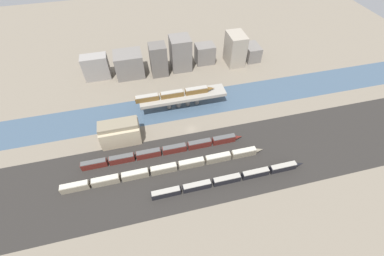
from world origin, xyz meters
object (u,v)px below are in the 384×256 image
Objects in this scene: train_yard_near at (230,179)px; train_yard_mid at (167,168)px; train_on_bridge at (175,94)px; train_yard_far at (164,151)px; warehouse_building at (120,132)px.

train_yard_near is 0.76× the size of train_yard_mid.
train_on_bridge is 45.25m from train_yard_mid.
train_yard_mid is 10.41m from train_yard_far.
train_on_bridge is at bearing 73.22° from train_yard_mid.
train_on_bridge is 0.57× the size of train_yard_far.
train_on_bridge reaches higher than train_yard_near.
warehouse_building is (-32.18, -18.42, -3.83)m from train_on_bridge.
train_yard_mid is at bearing -106.78° from train_on_bridge.
warehouse_building is at bearing 145.12° from train_yard_far.
train_yard_far is (0.57, 10.39, 0.04)m from train_yard_mid.
warehouse_building is (-19.88, 13.86, 3.93)m from train_yard_far.
train_yard_far is at bearing -110.86° from train_on_bridge.
train_yard_near is at bearing -38.54° from warehouse_building.
train_yard_mid is 31.26m from warehouse_building.
train_on_bridge is at bearing 104.05° from train_yard_near.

